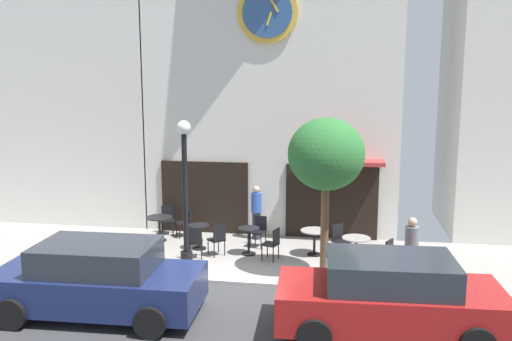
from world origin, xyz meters
TOP-DOWN VIEW (x-y plane):
  - ground_plane at (0.00, -0.73)m, footprint 24.44×10.09m
  - clock_building at (0.27, 5.73)m, footprint 8.04×4.24m
  - neighbor_building_left at (-7.00, 6.09)m, footprint 6.58×3.56m
  - street_lamp at (-1.45, 1.18)m, footprint 0.36×0.36m
  - street_tree at (2.19, 0.97)m, footprint 1.88×1.69m
  - cafe_table_rightmost at (-2.87, 3.11)m, footprint 0.80×0.80m
  - cafe_table_center_right at (-1.47, 2.53)m, footprint 0.60×0.60m
  - cafe_table_near_door at (0.04, 2.29)m, footprint 0.61×0.61m
  - cafe_table_leftmost at (1.87, 2.52)m, footprint 0.78×0.78m
  - cafe_table_center at (3.00, 1.85)m, footprint 0.74×0.74m
  - cafe_chair_right_end at (2.56, 2.52)m, footprint 0.56×0.56m
  - cafe_chair_outer at (-1.35, 1.69)m, footprint 0.48×0.48m
  - cafe_chair_mid_row at (-2.87, 3.89)m, footprint 0.49×0.49m
  - cafe_chair_near_tree at (0.22, 3.08)m, footprint 0.49×0.49m
  - cafe_chair_left_end at (-2.22, 3.69)m, footprint 0.56×0.56m
  - cafe_chair_facing_street at (3.73, 1.37)m, footprint 0.55×0.55m
  - cafe_chair_curbside at (0.78, 1.88)m, footprint 0.50×0.50m
  - cafe_chair_under_awning at (-0.79, 2.00)m, footprint 0.57×0.57m
  - pedestrian_grey at (4.26, 0.65)m, footprint 0.44×0.44m
  - pedestrian_blue at (0.01, 3.80)m, footprint 0.44×0.44m
  - parked_car_navy at (-2.38, -2.08)m, footprint 4.35×2.13m
  - parked_car_red at (3.55, -2.00)m, footprint 4.38×2.19m

SIDE VIEW (x-z plane):
  - ground_plane at x=0.00m, z-range -0.09..0.04m
  - cafe_table_center_right at x=-1.47m, z-range 0.11..0.83m
  - cafe_table_near_door at x=0.04m, z-range 0.12..0.89m
  - cafe_chair_right_end at x=2.56m, z-range 0.08..0.98m
  - cafe_chair_outer at x=-1.35m, z-range 0.08..0.98m
  - cafe_chair_mid_row at x=-2.87m, z-range 0.08..0.98m
  - cafe_chair_near_tree at x=0.22m, z-range 0.08..0.98m
  - cafe_chair_left_end at x=-2.22m, z-range 0.08..0.98m
  - cafe_chair_facing_street at x=3.73m, z-range 0.08..0.98m
  - cafe_chair_curbside at x=0.78m, z-range 0.08..0.98m
  - cafe_chair_under_awning at x=-0.79m, z-range 0.08..0.98m
  - cafe_table_leftmost at x=1.87m, z-range 0.17..0.90m
  - cafe_table_center at x=3.00m, z-range 0.17..0.93m
  - cafe_table_rightmost at x=-2.87m, z-range 0.19..0.94m
  - parked_car_navy at x=-2.38m, z-range -0.01..1.54m
  - parked_car_red at x=3.55m, z-range -0.01..1.54m
  - pedestrian_grey at x=4.26m, z-range 0.03..1.70m
  - pedestrian_blue at x=0.01m, z-range 0.03..1.70m
  - street_lamp at x=-1.45m, z-range 0.03..3.88m
  - street_tree at x=2.19m, z-range 1.07..5.05m
  - clock_building at x=0.27m, z-range 0.21..12.24m
  - neighbor_building_left at x=-7.00m, z-range 0.00..14.78m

